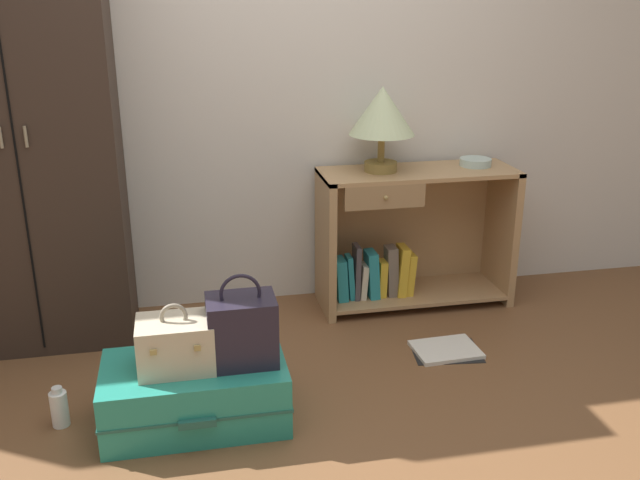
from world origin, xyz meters
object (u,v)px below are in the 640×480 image
object	(u,v)px
wardrobe	(24,127)
train_case	(176,344)
open_book_on_floor	(446,350)
bowl	(475,162)
table_lamp	(382,114)
bottle	(59,408)
suitcase_large	(195,393)
handbag	(242,330)
bookshelf	(406,239)

from	to	relation	value
wardrobe	train_case	world-z (taller)	wardrobe
wardrobe	open_book_on_floor	distance (m)	2.22
bowl	open_book_on_floor	world-z (taller)	bowl
wardrobe	table_lamp	distance (m)	1.70
bottle	wardrobe	bearing A→B (deg)	100.30
table_lamp	bottle	xyz separation A→B (m)	(-1.55, -0.87, -0.97)
suitcase_large	open_book_on_floor	distance (m)	1.25
table_lamp	train_case	world-z (taller)	table_lamp
wardrobe	handbag	distance (m)	1.43
bookshelf	handbag	xyz separation A→B (m)	(-0.99, -0.96, 0.03)
train_case	bottle	xyz separation A→B (m)	(-0.47, 0.09, -0.28)
train_case	wardrobe	bearing A→B (deg)	124.13
bookshelf	suitcase_large	world-z (taller)	bookshelf
handbag	open_book_on_floor	size ratio (longest dim) A/B	1.07
wardrobe	bowl	distance (m)	2.25
suitcase_large	train_case	bearing A→B (deg)	-168.78
bookshelf	suitcase_large	xyz separation A→B (m)	(-1.18, -0.95, -0.24)
suitcase_large	bottle	bearing A→B (deg)	171.52
bookshelf	bowl	size ratio (longest dim) A/B	6.17
handbag	bookshelf	bearing A→B (deg)	44.32
table_lamp	suitcase_large	distance (m)	1.67
bookshelf	bowl	world-z (taller)	bowl
suitcase_large	train_case	distance (m)	0.24
train_case	open_book_on_floor	distance (m)	1.35
handbag	bowl	bearing A→B (deg)	35.72
handbag	bottle	distance (m)	0.80
train_case	open_book_on_floor	bearing A→B (deg)	15.75
suitcase_large	train_case	xyz separation A→B (m)	(-0.06, -0.01, 0.23)
bookshelf	bowl	distance (m)	0.55
bowl	suitcase_large	distance (m)	1.94
suitcase_large	table_lamp	bearing A→B (deg)	42.89
bowl	open_book_on_floor	distance (m)	1.05
suitcase_large	open_book_on_floor	size ratio (longest dim) A/B	2.07
train_case	open_book_on_floor	world-z (taller)	train_case
bottle	open_book_on_floor	world-z (taller)	bottle
suitcase_large	handbag	bearing A→B (deg)	-4.66
bookshelf	bowl	bearing A→B (deg)	2.28
bookshelf	wardrobe	bearing A→B (deg)	-178.63
table_lamp	handbag	xyz separation A→B (m)	(-0.83, -0.97, -0.65)
suitcase_large	train_case	size ratio (longest dim) A/B	2.51
train_case	table_lamp	bearing A→B (deg)	41.60
train_case	open_book_on_floor	size ratio (longest dim) A/B	0.83
table_lamp	train_case	xyz separation A→B (m)	(-1.08, -0.96, -0.69)
suitcase_large	bookshelf	bearing A→B (deg)	38.77
open_book_on_floor	suitcase_large	bearing A→B (deg)	-164.03
bookshelf	open_book_on_floor	bearing A→B (deg)	-88.74
bookshelf	bottle	world-z (taller)	bookshelf
table_lamp	bowl	bearing A→B (deg)	1.42
bowl	suitcase_large	size ratio (longest dim) A/B	0.23
suitcase_large	wardrobe	bearing A→B (deg)	127.02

